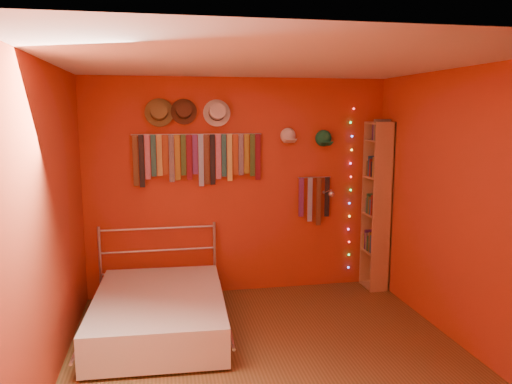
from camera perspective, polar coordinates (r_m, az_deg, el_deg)
ground at (r=4.53m, az=1.78°, el=-18.57°), size 3.50×3.50×0.00m
back_wall at (r=5.80m, az=-1.94°, el=0.59°), size 3.50×0.02×2.50m
right_wall at (r=4.80m, az=22.71°, el=-1.88°), size 0.02×3.50×2.50m
left_wall at (r=4.10m, az=-22.79°, el=-3.65°), size 0.02×3.50×2.50m
ceiling at (r=4.04m, az=1.96°, el=14.71°), size 3.50×3.50×0.02m
tie_rack at (r=5.64m, az=-6.68°, el=4.11°), size 1.45×0.03×0.59m
small_tie_rack at (r=5.96m, az=6.69°, el=-0.62°), size 0.40×0.03×0.58m
fedora_olive at (r=5.57m, az=-11.01°, el=9.00°), size 0.31×0.17×0.31m
fedora_brown at (r=5.58m, az=-8.24°, el=9.16°), size 0.29×0.16×0.28m
fedora_white at (r=5.61m, az=-4.46°, el=9.08°), size 0.31×0.17×0.30m
cap_white at (r=5.81m, az=3.67°, el=6.43°), size 0.18×0.23×0.18m
cap_green at (r=5.93m, az=7.71°, el=6.10°), size 0.19×0.23×0.19m
fairy_lights at (r=6.13m, az=10.72°, el=0.22°), size 0.06×0.02×1.97m
reading_lamp at (r=5.83m, az=8.49°, el=-0.18°), size 0.07×0.31×0.09m
bookshelf at (r=6.11m, az=13.95°, el=-1.45°), size 0.25×0.34×2.00m
bed at (r=5.03m, az=-10.99°, el=-13.29°), size 1.38×1.82×0.86m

